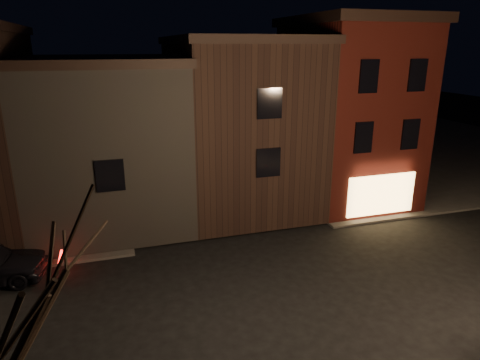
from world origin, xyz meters
The scene contains 5 objects.
ground centered at (0.00, 0.00, 0.00)m, with size 120.00×120.00×0.00m, color black.
sidewalk_far_right centered at (20.00, 20.00, 0.06)m, with size 30.00×30.00×0.12m, color #2D2B28.
corner_building centered at (8.00, 9.47, 5.40)m, with size 6.50×8.50×10.50m.
row_building_a centered at (1.50, 10.50, 4.83)m, with size 7.30×10.30×9.40m.
row_building_b centered at (-5.75, 10.50, 4.33)m, with size 7.80×10.30×8.40m.
Camera 1 is at (-5.59, -12.93, 9.07)m, focal length 32.00 mm.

